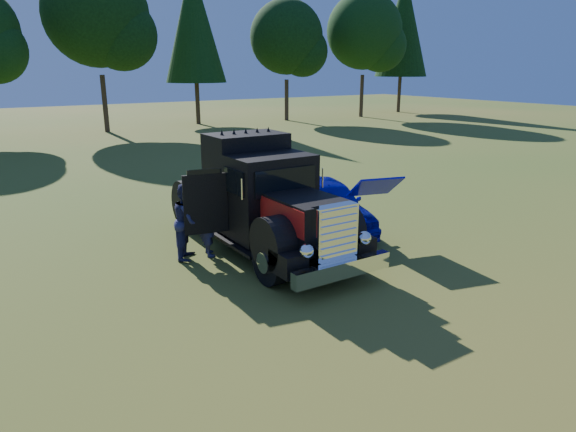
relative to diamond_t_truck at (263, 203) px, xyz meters
The scene contains 5 objects.
ground 2.04m from the diamond_t_truck, 121.43° to the right, with size 120.00×120.00×0.00m, color #2F5B1A.
diamond_t_truck is the anchor object (origin of this frame).
hotrod_coupe 2.61m from the diamond_t_truck, 13.04° to the left, with size 2.90×4.80×1.89m.
spectator_near 1.49m from the diamond_t_truck, 163.83° to the left, with size 0.67×0.44×1.84m, color #1E3146.
spectator_far 1.97m from the diamond_t_truck, 165.45° to the left, with size 0.95×0.74×1.94m, color #212A4E.
Camera 1 is at (-5.66, -9.87, 4.70)m, focal length 32.00 mm.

